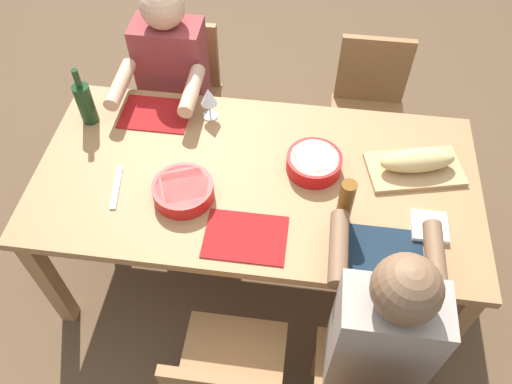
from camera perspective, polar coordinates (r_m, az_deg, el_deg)
The scene contains 19 objects.
ground_plane at distance 2.79m, azimuth -0.00°, elevation -8.00°, with size 8.00×8.00×0.00m, color brown.
dining_table at distance 2.24m, azimuth -0.00°, elevation 0.50°, with size 1.89×0.95×0.74m.
chair_near_right at distance 2.99m, azimuth -8.05°, elevation 11.25°, with size 0.40×0.40×0.85m.
diner_near_right at distance 2.72m, azimuth -9.41°, elevation 12.15°, with size 0.41×0.53×1.20m.
diner_far_left at distance 1.91m, azimuth 13.64°, elevation -14.83°, with size 0.41×0.53×1.20m.
chair_near_left at distance 2.93m, azimuth 12.38°, elevation 9.36°, with size 0.40×0.40×0.85m.
chair_far_center at distance 2.02m, azimuth -3.15°, elevation -20.55°, with size 0.40×0.40×0.85m.
serving_bowl_pasta at distance 2.19m, azimuth 6.49°, elevation 3.32°, with size 0.24×0.24×0.07m.
serving_bowl_greens at distance 2.10m, azimuth -8.14°, elevation 0.22°, with size 0.25×0.25×0.07m.
cutting_board at distance 2.29m, azimuth 17.24°, elevation 2.47°, with size 0.40×0.22×0.02m, color tan.
bread_loaf at distance 2.25m, azimuth 17.57°, elevation 3.37°, with size 0.32×0.11×0.09m, color tan.
wine_bottle at distance 2.46m, azimuth -18.52°, elevation 9.45°, with size 0.08×0.08×0.29m.
beer_bottle at distance 1.98m, azimuth 9.96°, elevation -1.17°, with size 0.06×0.06×0.22m, color brown.
wine_glass at distance 2.36m, azimuth -5.31°, elevation 10.46°, with size 0.08×0.08×0.17m.
placemat_near_right at distance 2.48m, azimuth -11.15°, elevation 8.54°, with size 0.32×0.23×0.01m, color maroon.
placemat_far_left at distance 2.01m, azimuth 13.74°, elevation -6.51°, with size 0.32×0.23×0.01m, color #142333.
placemat_far_center at distance 1.99m, azimuth -1.19°, elevation -5.02°, with size 0.32×0.23×0.01m, color maroon.
carving_knife at distance 2.21m, azimuth -15.30°, elevation 0.52°, with size 0.23×0.02×0.01m, color silver.
napkin_stack at distance 2.12m, azimuth 18.76°, elevation -3.67°, with size 0.14×0.14×0.02m, color white.
Camera 1 is at (-0.18, 1.38, 2.41)m, focal length 35.85 mm.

